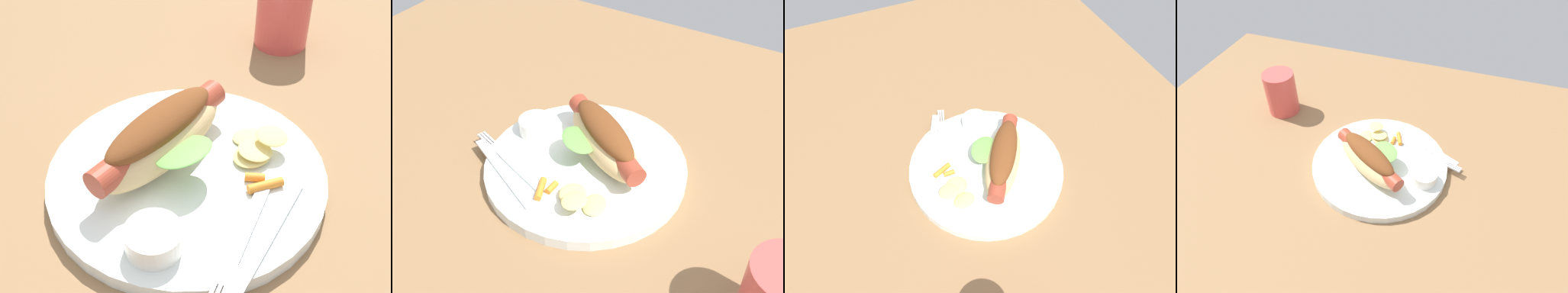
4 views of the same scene
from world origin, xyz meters
The scene contains 8 objects.
ground_plane centered at (0.00, 0.00, -0.90)cm, with size 120.00×90.00×1.80cm, color olive.
plate centered at (-0.36, -2.00, 0.80)cm, with size 27.52×27.52×1.60cm, color white.
hot_dog centered at (1.35, 0.56, 4.70)cm, with size 17.13×14.10×5.99cm.
sauce_ramekin centered at (-9.61, -0.39, 2.76)cm, with size 4.97×4.97×2.32cm, color white.
fork centered at (-8.89, -7.22, 1.80)cm, with size 14.19×5.86×0.40cm.
knife centered at (-8.28, -9.33, 1.78)cm, with size 15.31×1.40×0.36cm, color silver.
chips_pile centered at (3.14, -8.87, 2.49)cm, with size 7.75×6.72×2.40cm.
carrot_garnish centered at (-1.70, -9.32, 2.05)cm, with size 2.60×3.75×0.92cm.
Camera 2 is at (26.51, -44.94, 47.23)cm, focal length 45.94 mm.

